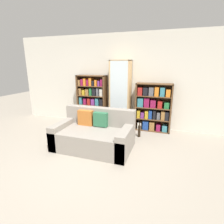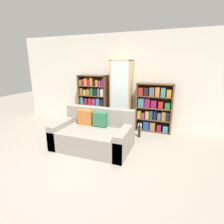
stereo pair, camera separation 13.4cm
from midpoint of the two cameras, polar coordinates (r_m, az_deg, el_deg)
name	(u,v)px [view 2 (the right image)]	position (r m, az deg, el deg)	size (l,w,h in m)	color
ground_plane	(80,163)	(3.56, -9.33, -15.99)	(16.00, 16.00, 0.00)	gray
wall_back	(119,81)	(5.30, 3.16, 9.99)	(6.72, 0.06, 2.70)	silver
couch	(93,135)	(4.02, -5.13, -7.38)	(1.70, 0.99, 0.85)	gray
bookshelf_left	(93,101)	(5.48, -5.38, 3.61)	(0.92, 0.32, 1.52)	brown
display_cabinet	(121,95)	(5.10, 3.80, 5.50)	(0.58, 0.36, 1.96)	tan
bookshelf_right	(154,108)	(5.00, 14.18, 1.15)	(0.99, 0.32, 1.34)	brown
wine_bottle	(139,131)	(4.62, 9.74, -6.25)	(0.07, 0.07, 0.38)	black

